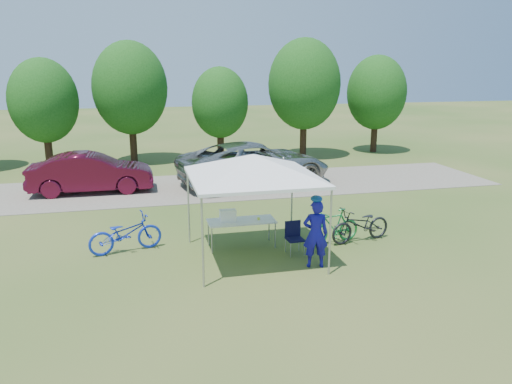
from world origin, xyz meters
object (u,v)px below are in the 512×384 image
folding_chair (294,235)px  bike_dark (361,225)px  sedan (91,173)px  minivan (254,163)px  cyclist (315,234)px  bike_blue (125,233)px  cooler (228,216)px  folding_table (241,222)px  bike_green (334,227)px

folding_chair → bike_dark: 2.14m
sedan → minivan: bearing=-91.5°
cyclist → bike_blue: (-4.57, 2.13, -0.34)m
cooler → bike_blue: size_ratio=0.22×
folding_table → bike_dark: 3.39m
bike_blue → bike_dark: 6.50m
cyclist → bike_dark: cyclist is taller
cyclist → bike_green: bearing=-115.0°
folding_chair → bike_green: 1.36m
folding_table → cyclist: bearing=-50.6°
folding_table → minivan: bearing=74.0°
folding_table → folding_chair: size_ratio=2.15×
bike_dark → minivan: (-1.32, 7.51, 0.41)m
cyclist → bike_blue: size_ratio=0.88×
folding_table → bike_blue: 3.12m
minivan → sedan: size_ratio=1.36×
folding_table → sedan: size_ratio=0.39×
cyclist → folding_table: bearing=-39.1°
cooler → cyclist: bearing=-44.2°
cooler → bike_dark: bearing=-5.9°
bike_blue → folding_chair: bearing=-119.2°
folding_chair → bike_dark: (2.10, 0.38, -0.00)m
bike_blue → bike_dark: bike_blue is taller
cooler → cyclist: cyclist is taller
bike_dark → minivan: minivan is taller
cooler → minivan: size_ratio=0.07×
folding_chair → sedan: bearing=121.9°
minivan → folding_chair: bearing=163.3°
bike_dark → sedan: bearing=-146.5°
bike_green → bike_dark: (0.81, -0.04, 0.01)m
folding_chair → bike_dark: bearing=6.8°
folding_chair → bike_dark: bike_dark is taller
folding_chair → cyclist: (0.22, -1.03, 0.35)m
bike_green → minivan: bearing=171.8°
folding_chair → bike_blue: bike_blue is taller
minivan → bike_blue: bearing=131.8°
cooler → bike_blue: 2.77m
cooler → bike_dark: 3.78m
cooler → bike_blue: cooler is taller
cyclist → bike_dark: bearing=-131.6°
bike_blue → bike_green: 5.69m
bike_dark → folding_table: bearing=-108.6°
cooler → bike_blue: bearing=173.0°
cooler → bike_green: size_ratio=0.27×
folding_table → cyclist: (1.48, -1.80, 0.14)m
bike_dark → bike_green: bearing=-104.9°
sedan → bike_blue: bearing=-168.7°
cooler → cyclist: 2.59m
bike_dark → cooler: bearing=-108.0°
bike_green → minivan: (-0.51, 7.47, 0.41)m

